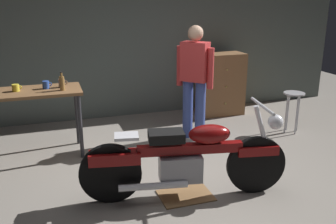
{
  "coord_description": "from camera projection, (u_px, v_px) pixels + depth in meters",
  "views": [
    {
      "loc": [
        -1.46,
        -3.58,
        2.06
      ],
      "look_at": [
        -0.05,
        0.7,
        0.65
      ],
      "focal_mm": 39.86,
      "sensor_mm": 36.0,
      "label": 1
    }
  ],
  "objects": [
    {
      "name": "drip_tray",
      "position": [
        186.0,
        195.0,
        4.01
      ],
      "size": [
        0.56,
        0.4,
        0.01
      ],
      "primitive_type": "cube",
      "color": "olive",
      "rests_on": "ground_plane"
    },
    {
      "name": "motorcycle",
      "position": [
        187.0,
        158.0,
        3.87
      ],
      "size": [
        2.17,
        0.71,
        1.0
      ],
      "rotation": [
        0.0,
        0.0,
        -0.18
      ],
      "color": "black",
      "rests_on": "ground_plane"
    },
    {
      "name": "back_wall",
      "position": [
        133.0,
        27.0,
        6.38
      ],
      "size": [
        8.0,
        0.12,
        3.1
      ],
      "primitive_type": "cube",
      "color": "#56605B",
      "rests_on": "ground_plane"
    },
    {
      "name": "person_standing",
      "position": [
        195.0,
        78.0,
        5.39
      ],
      "size": [
        0.43,
        0.43,
        1.67
      ],
      "rotation": [
        0.0,
        0.0,
        2.35
      ],
      "color": "#384A91",
      "rests_on": "ground_plane"
    },
    {
      "name": "bottle",
      "position": [
        62.0,
        83.0,
        4.75
      ],
      "size": [
        0.06,
        0.06,
        0.24
      ],
      "color": "olive",
      "rests_on": "workbench"
    },
    {
      "name": "mug_yellow_tall",
      "position": [
        16.0,
        88.0,
        4.71
      ],
      "size": [
        0.12,
        0.09,
        0.09
      ],
      "color": "yellow",
      "rests_on": "workbench"
    },
    {
      "name": "workbench",
      "position": [
        30.0,
        99.0,
        4.8
      ],
      "size": [
        1.3,
        0.64,
        0.9
      ],
      "color": "brown",
      "rests_on": "ground_plane"
    },
    {
      "name": "wooden_dresser",
      "position": [
        220.0,
        84.0,
        6.66
      ],
      "size": [
        0.8,
        0.47,
        1.1
      ],
      "color": "brown",
      "rests_on": "ground_plane"
    },
    {
      "name": "mug_brown_stoneware",
      "position": [
        62.0,
        83.0,
        4.93
      ],
      "size": [
        0.12,
        0.08,
        0.11
      ],
      "color": "brown",
      "rests_on": "workbench"
    },
    {
      "name": "shop_stool",
      "position": [
        293.0,
        102.0,
        5.75
      ],
      "size": [
        0.32,
        0.32,
        0.64
      ],
      "color": "#B2B2B7",
      "rests_on": "ground_plane"
    },
    {
      "name": "ground_plane",
      "position": [
        191.0,
        182.0,
        4.3
      ],
      "size": [
        12.0,
        12.0,
        0.0
      ],
      "primitive_type": "plane",
      "color": "gray"
    },
    {
      "name": "mug_blue_enamel",
      "position": [
        46.0,
        85.0,
        4.85
      ],
      "size": [
        0.12,
        0.09,
        0.1
      ],
      "color": "#2D51AD",
      "rests_on": "workbench"
    }
  ]
}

